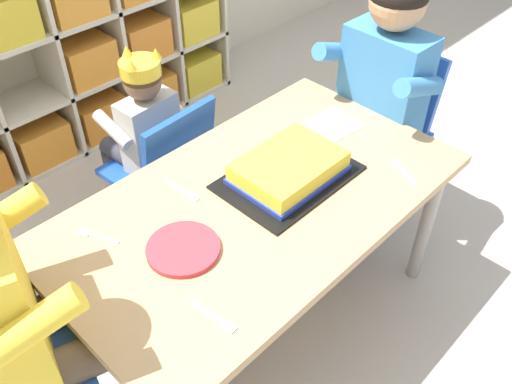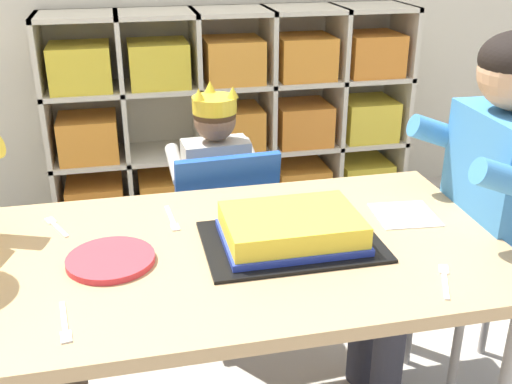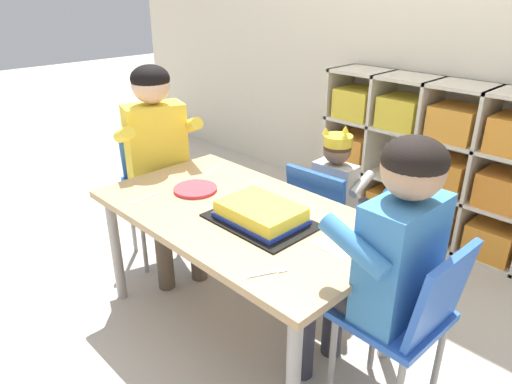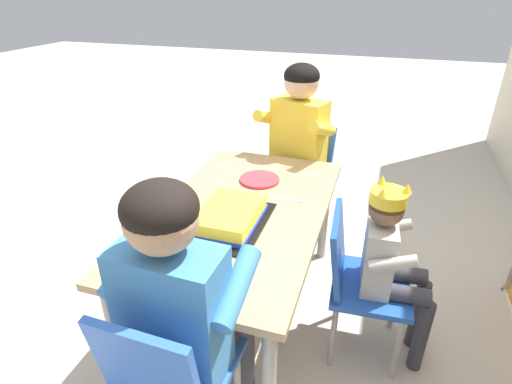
{
  "view_description": "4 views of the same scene",
  "coord_description": "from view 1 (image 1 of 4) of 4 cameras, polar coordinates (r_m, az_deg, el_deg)",
  "views": [
    {
      "loc": [
        -0.86,
        -0.83,
        1.66
      ],
      "look_at": [
        0.0,
        0.01,
        0.59
      ],
      "focal_mm": 38.33,
      "sensor_mm": 36.0,
      "label": 1
    },
    {
      "loc": [
        -0.23,
        -1.24,
        1.28
      ],
      "look_at": [
        0.05,
        0.01,
        0.71
      ],
      "focal_mm": 43.01,
      "sensor_mm": 36.0,
      "label": 2
    },
    {
      "loc": [
        1.28,
        -1.15,
        1.44
      ],
      "look_at": [
        0.11,
        -0.01,
        0.7
      ],
      "focal_mm": 32.63,
      "sensor_mm": 36.0,
      "label": 3
    },
    {
      "loc": [
        1.43,
        0.53,
        1.46
      ],
      "look_at": [
        0.03,
        0.08,
        0.69
      ],
      "focal_mm": 28.29,
      "sensor_mm": 36.0,
      "label": 4
    }
  ],
  "objects": [
    {
      "name": "classroom_chair_adult_side",
      "position": [
        1.52,
        -25.04,
        -16.56
      ],
      "size": [
        0.4,
        0.42,
        0.71
      ],
      "rotation": [
        0.0,
        0.0,
        1.28
      ],
      "color": "blue",
      "rests_on": "ground"
    },
    {
      "name": "classroom_chair_guest_side",
      "position": [
        2.2,
        13.24,
        6.89
      ],
      "size": [
        0.35,
        0.33,
        0.73
      ],
      "rotation": [
        0.0,
        0.0,
        -1.6
      ],
      "color": "blue",
      "rests_on": "ground"
    },
    {
      "name": "classroom_chair_blue",
      "position": [
        2.07,
        -9.36,
        2.76
      ],
      "size": [
        0.36,
        0.36,
        0.65
      ],
      "rotation": [
        0.0,
        0.0,
        3.2
      ],
      "color": "#1E4CA8",
      "rests_on": "ground"
    },
    {
      "name": "ground",
      "position": [
        2.04,
        0.17,
        -12.76
      ],
      "size": [
        16.0,
        16.0,
        0.0
      ],
      "primitive_type": "plane",
      "color": "#BCB2A3"
    },
    {
      "name": "paper_napkin_square",
      "position": [
        1.92,
        8.17,
        7.06
      ],
      "size": [
        0.17,
        0.17,
        0.0
      ],
      "primitive_type": "cube",
      "rotation": [
        0.0,
        0.0,
        -0.09
      ],
      "color": "white",
      "rests_on": "activity_table"
    },
    {
      "name": "child_with_crown",
      "position": [
        2.07,
        -11.81,
        6.8
      ],
      "size": [
        0.3,
        0.31,
        0.82
      ],
      "rotation": [
        0.0,
        0.0,
        3.2
      ],
      "color": "#B2ADA3",
      "rests_on": "ground"
    },
    {
      "name": "guest_at_table_side",
      "position": [
        2.01,
        12.14,
        10.35
      ],
      "size": [
        0.44,
        0.41,
        1.05
      ],
      "rotation": [
        0.0,
        0.0,
        -1.6
      ],
      "color": "#3D7FBC",
      "rests_on": "ground"
    },
    {
      "name": "fork_near_child_seat",
      "position": [
        1.64,
        -7.58,
        0.11
      ],
      "size": [
        0.03,
        0.15,
        0.0
      ],
      "rotation": [
        0.0,
        0.0,
        1.65
      ],
      "color": "white",
      "rests_on": "activity_table"
    },
    {
      "name": "fork_near_cake_tray",
      "position": [
        1.32,
        -4.25,
        -13.0
      ],
      "size": [
        0.03,
        0.14,
        0.0
      ],
      "rotation": [
        0.0,
        0.0,
        1.69
      ],
      "color": "white",
      "rests_on": "activity_table"
    },
    {
      "name": "storage_cubby_shelf",
      "position": [
        2.8,
        -17.65,
        13.72
      ],
      "size": [
        1.64,
        0.31,
        0.94
      ],
      "color": "beige",
      "rests_on": "ground"
    },
    {
      "name": "fork_by_napkin",
      "position": [
        1.76,
        15.04,
        2.19
      ],
      "size": [
        0.07,
        0.13,
        0.0
      ],
      "rotation": [
        0.0,
        0.0,
        4.27
      ],
      "color": "white",
      "rests_on": "activity_table"
    },
    {
      "name": "adult_helper_seated",
      "position": [
        1.34,
        -23.09,
        -10.06
      ],
      "size": [
        0.48,
        0.46,
        1.08
      ],
      "rotation": [
        0.0,
        0.0,
        1.28
      ],
      "color": "yellow",
      "rests_on": "ground"
    },
    {
      "name": "paper_plate_stack",
      "position": [
        1.46,
        -7.61,
        -5.89
      ],
      "size": [
        0.2,
        0.2,
        0.01
      ],
      "primitive_type": "cylinder",
      "color": "#DB333D",
      "rests_on": "activity_table"
    },
    {
      "name": "birthday_cake_on_tray",
      "position": [
        1.65,
        3.43,
        2.3
      ],
      "size": [
        0.41,
        0.29,
        0.07
      ],
      "color": "black",
      "rests_on": "activity_table"
    },
    {
      "name": "activity_table",
      "position": [
        1.65,
        0.21,
        -2.11
      ],
      "size": [
        1.25,
        0.71,
        0.58
      ],
      "color": "tan",
      "rests_on": "ground"
    },
    {
      "name": "fork_scattered_mid_table",
      "position": [
        1.55,
        -16.42,
        -4.41
      ],
      "size": [
        0.07,
        0.12,
        0.0
      ],
      "rotation": [
        0.0,
        0.0,
        5.14
      ],
      "color": "white",
      "rests_on": "activity_table"
    }
  ]
}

